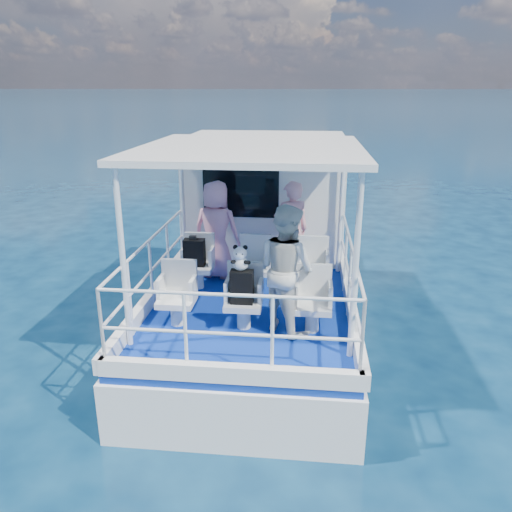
# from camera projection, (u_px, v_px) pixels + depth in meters

# --- Properties ---
(ground) EXTENTS (2000.00, 2000.00, 0.00)m
(ground) POSITION_uv_depth(u_px,v_px,m) (253.00, 346.00, 7.97)
(ground) COLOR #08213A
(ground) RESTS_ON ground
(hull) EXTENTS (3.00, 7.00, 1.60)m
(hull) POSITION_uv_depth(u_px,v_px,m) (259.00, 319.00, 8.91)
(hull) COLOR white
(hull) RESTS_ON ground
(deck) EXTENTS (2.90, 6.90, 0.10)m
(deck) POSITION_uv_depth(u_px,v_px,m) (259.00, 275.00, 8.64)
(deck) COLOR navy
(deck) RESTS_ON hull
(cabin) EXTENTS (2.85, 2.00, 2.20)m
(cabin) POSITION_uv_depth(u_px,v_px,m) (266.00, 194.00, 9.50)
(cabin) COLOR white
(cabin) RESTS_ON deck
(canopy) EXTENTS (3.00, 3.20, 0.08)m
(canopy) POSITION_uv_depth(u_px,v_px,m) (251.00, 149.00, 6.77)
(canopy) COLOR white
(canopy) RESTS_ON cabin
(canopy_posts) EXTENTS (2.77, 2.97, 2.20)m
(canopy_posts) POSITION_uv_depth(u_px,v_px,m) (251.00, 230.00, 7.09)
(canopy_posts) COLOR white
(canopy_posts) RESTS_ON deck
(railings) EXTENTS (2.84, 3.59, 1.00)m
(railings) POSITION_uv_depth(u_px,v_px,m) (248.00, 278.00, 6.98)
(railings) COLOR white
(railings) RESTS_ON deck
(seat_port_fwd) EXTENTS (0.48, 0.46, 0.38)m
(seat_port_fwd) POSITION_uv_depth(u_px,v_px,m) (198.00, 276.00, 7.90)
(seat_port_fwd) COLOR silver
(seat_port_fwd) RESTS_ON deck
(seat_center_fwd) EXTENTS (0.48, 0.46, 0.38)m
(seat_center_fwd) POSITION_uv_depth(u_px,v_px,m) (254.00, 279.00, 7.81)
(seat_center_fwd) COLOR silver
(seat_center_fwd) RESTS_ON deck
(seat_stbd_fwd) EXTENTS (0.48, 0.46, 0.38)m
(seat_stbd_fwd) POSITION_uv_depth(u_px,v_px,m) (312.00, 281.00, 7.72)
(seat_stbd_fwd) COLOR silver
(seat_stbd_fwd) RESTS_ON deck
(seat_port_aft) EXTENTS (0.48, 0.46, 0.38)m
(seat_port_aft) POSITION_uv_depth(u_px,v_px,m) (177.00, 311.00, 6.68)
(seat_port_aft) COLOR silver
(seat_port_aft) RESTS_ON deck
(seat_center_aft) EXTENTS (0.48, 0.46, 0.38)m
(seat_center_aft) POSITION_uv_depth(u_px,v_px,m) (244.00, 314.00, 6.59)
(seat_center_aft) COLOR silver
(seat_center_aft) RESTS_ON deck
(seat_stbd_aft) EXTENTS (0.48, 0.46, 0.38)m
(seat_stbd_aft) POSITION_uv_depth(u_px,v_px,m) (312.00, 317.00, 6.50)
(seat_stbd_aft) COLOR silver
(seat_stbd_aft) RESTS_ON deck
(passenger_port_fwd) EXTENTS (0.68, 0.54, 1.62)m
(passenger_port_fwd) POSITION_uv_depth(u_px,v_px,m) (216.00, 230.00, 8.17)
(passenger_port_fwd) COLOR pink
(passenger_port_fwd) RESTS_ON deck
(passenger_stbd_fwd) EXTENTS (0.70, 0.58, 1.63)m
(passenger_stbd_fwd) POSITION_uv_depth(u_px,v_px,m) (291.00, 230.00, 8.14)
(passenger_stbd_fwd) COLOR pink
(passenger_stbd_fwd) RESTS_ON deck
(passenger_stbd_aft) EXTENTS (1.03, 1.02, 1.68)m
(passenger_stbd_aft) POSITION_uv_depth(u_px,v_px,m) (286.00, 269.00, 6.35)
(passenger_stbd_aft) COLOR silver
(passenger_stbd_aft) RESTS_ON deck
(backpack_port) EXTENTS (0.32, 0.18, 0.43)m
(backpack_port) POSITION_uv_depth(u_px,v_px,m) (194.00, 253.00, 7.76)
(backpack_port) COLOR black
(backpack_port) RESTS_ON seat_port_fwd
(backpack_center) EXTENTS (0.29, 0.17, 0.44)m
(backpack_center) POSITION_uv_depth(u_px,v_px,m) (242.00, 287.00, 6.40)
(backpack_center) COLOR black
(backpack_center) RESTS_ON seat_center_aft
(compact_camera) EXTENTS (0.10, 0.06, 0.06)m
(compact_camera) POSITION_uv_depth(u_px,v_px,m) (193.00, 238.00, 7.67)
(compact_camera) COLOR black
(compact_camera) RESTS_ON backpack_port
(panda) EXTENTS (0.21, 0.18, 0.33)m
(panda) POSITION_uv_depth(u_px,v_px,m) (240.00, 258.00, 6.31)
(panda) COLOR white
(panda) RESTS_ON backpack_center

